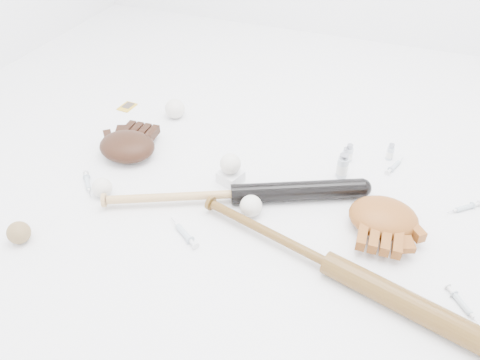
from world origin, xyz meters
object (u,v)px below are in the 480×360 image
(bat_dark, at_px, (234,194))
(pedestal, at_px, (231,177))
(glove_dark, at_px, (127,146))
(bat_wood, at_px, (329,263))

(bat_dark, relative_size, pedestal, 12.23)
(bat_dark, xyz_separation_m, glove_dark, (-0.47, 0.10, 0.01))
(bat_wood, xyz_separation_m, pedestal, (-0.41, 0.28, -0.01))
(bat_wood, bearing_deg, glove_dark, 176.53)
(glove_dark, bearing_deg, bat_wood, -21.96)
(bat_dark, distance_m, pedestal, 0.11)
(pedestal, bearing_deg, bat_dark, -61.60)
(glove_dark, distance_m, pedestal, 0.42)
(glove_dark, xyz_separation_m, pedestal, (0.42, -0.00, -0.03))
(bat_wood, relative_size, pedestal, 12.31)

